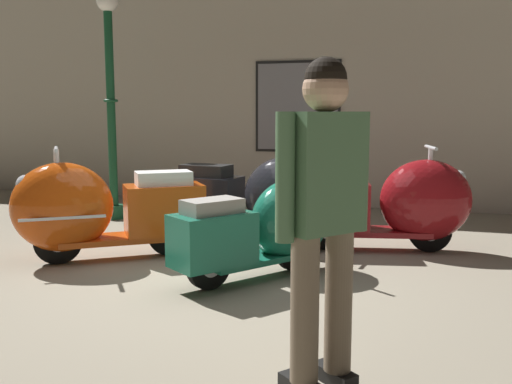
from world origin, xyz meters
name	(u,v)px	position (x,y,z in m)	size (l,w,h in m)	color
ground_plane	(211,275)	(0.00, 0.00, 0.00)	(60.00, 60.00, 0.00)	gray
showroom_back_wall	(311,83)	(0.00, 4.15, 1.87)	(18.00, 0.24, 3.74)	#BCB29E
scooter_0	(95,209)	(-1.24, 0.14, 0.50)	(1.76, 1.48, 1.10)	black
scooter_1	(261,199)	(0.07, 1.27, 0.50)	(1.84, 0.70, 1.10)	black
scooter_2	(268,227)	(0.49, 0.13, 0.44)	(1.26, 1.54, 0.96)	black
scooter_3	(397,203)	(1.49, 1.40, 0.50)	(1.85, 0.87, 1.09)	black
lamppost	(111,94)	(-2.26, 2.13, 1.65)	(0.29, 0.29, 2.99)	#144728
visitor_0	(324,204)	(1.33, -1.79, 0.98)	(0.42, 0.47, 1.69)	black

